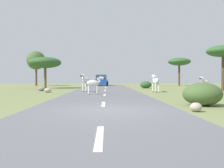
# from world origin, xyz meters

# --- Properties ---
(ground_plane) EXTENTS (90.00, 90.00, 0.00)m
(ground_plane) POSITION_xyz_m (0.00, 0.00, 0.00)
(ground_plane) COLOR olive
(road) EXTENTS (6.00, 64.00, 0.05)m
(road) POSITION_xyz_m (-0.22, 0.00, 0.03)
(road) COLOR slate
(road) RESTS_ON ground_plane
(lane_markings) EXTENTS (0.16, 56.00, 0.01)m
(lane_markings) POSITION_xyz_m (-0.22, -1.00, 0.05)
(lane_markings) COLOR silver
(lane_markings) RESTS_ON road
(zebra_0) EXTENTS (0.90, 1.64, 1.62)m
(zebra_0) POSITION_xyz_m (-1.90, 11.76, 1.02)
(zebra_0) COLOR silver
(zebra_0) RESTS_ON road
(zebra_1) EXTENTS (0.58, 1.73, 1.63)m
(zebra_1) POSITION_xyz_m (4.33, 11.86, 0.97)
(zebra_1) COLOR silver
(zebra_1) RESTS_ON ground_plane
(zebra_2) EXTENTS (1.27, 1.12, 1.42)m
(zebra_2) POSITION_xyz_m (8.00, 10.00, 0.85)
(zebra_2) COLOR silver
(zebra_2) RESTS_ON ground_plane
(zebra_3) EXTENTS (1.45, 0.55, 1.37)m
(zebra_3) POSITION_xyz_m (-1.02, 8.55, 0.87)
(zebra_3) COLOR silver
(zebra_3) RESTS_ON road
(car_0) EXTENTS (2.18, 4.42, 1.74)m
(car_0) POSITION_xyz_m (-0.87, 28.55, 0.85)
(car_0) COLOR #1E479E
(car_0) RESTS_ON road
(tree_0) EXTENTS (3.87, 3.87, 3.83)m
(tree_0) POSITION_xyz_m (-7.54, 19.63, 3.13)
(tree_0) COLOR brown
(tree_0) RESTS_ON ground_plane
(tree_4) EXTENTS (3.01, 3.01, 5.66)m
(tree_4) POSITION_xyz_m (-11.56, 29.30, 4.12)
(tree_4) COLOR brown
(tree_4) RESTS_ON ground_plane
(tree_6) EXTENTS (3.21, 3.21, 4.45)m
(tree_6) POSITION_xyz_m (11.35, 13.59, 3.82)
(tree_6) COLOR #4C3823
(tree_6) RESTS_ON ground_plane
(tree_7) EXTENTS (3.60, 3.60, 4.56)m
(tree_7) POSITION_xyz_m (11.76, 28.61, 3.88)
(tree_7) COLOR brown
(tree_7) RESTS_ON ground_plane
(bush_1) EXTENTS (1.44, 1.30, 0.87)m
(bush_1) POSITION_xyz_m (4.81, 19.81, 0.43)
(bush_1) COLOR #2D5628
(bush_1) RESTS_ON ground_plane
(bush_2) EXTENTS (1.76, 1.59, 1.06)m
(bush_2) POSITION_xyz_m (4.29, 1.64, 0.53)
(bush_2) COLOR #425B2D
(bush_2) RESTS_ON ground_plane
(rock_0) EXTENTS (0.72, 0.66, 0.40)m
(rock_0) POSITION_xyz_m (-6.40, 13.93, 0.20)
(rock_0) COLOR gray
(rock_0) RESTS_ON ground_plane
(rock_1) EXTENTS (0.45, 0.43, 0.35)m
(rock_1) POSITION_xyz_m (3.28, -0.20, 0.17)
(rock_1) COLOR #A89E8C
(rock_1) RESTS_ON ground_plane
(rock_2) EXTENTS (0.83, 0.79, 0.42)m
(rock_2) POSITION_xyz_m (7.00, 6.54, 0.21)
(rock_2) COLOR gray
(rock_2) RESTS_ON ground_plane
(rock_4) EXTENTS (0.64, 0.47, 0.40)m
(rock_4) POSITION_xyz_m (-5.19, 11.48, 0.20)
(rock_4) COLOR #A89E8C
(rock_4) RESTS_ON ground_plane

